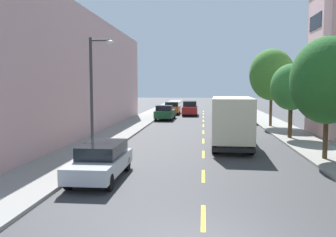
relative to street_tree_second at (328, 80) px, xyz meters
The scene contains 16 objects.
ground_plane 20.70m from the street_tree_second, 108.42° to the left, with size 160.00×160.00×0.00m, color #38383A.
sidewalk_left 22.28m from the street_tree_second, 128.10° to the left, with size 3.20×120.00×0.14m, color gray.
sidewalk_right 17.73m from the street_tree_second, 87.67° to the left, with size 3.20×120.00×0.14m, color gray.
lane_centerline_dashes 15.72m from the street_tree_second, 115.01° to the left, with size 0.14×47.20×0.01m.
apartment_block_opposite 22.12m from the street_tree_second, 155.36° to the left, with size 10.00×36.00×9.68m, color #CC9E9E.
street_tree_second is the anchor object (origin of this frame).
street_tree_third 7.69m from the street_tree_second, 90.00° to the left, with size 2.99×2.99×5.45m.
street_tree_farthest 15.38m from the street_tree_second, 90.00° to the left, with size 4.16×4.16×7.32m.
street_lamp 12.35m from the street_tree_second, behind, with size 1.35×0.28×6.42m.
delivery_box_truck 6.42m from the street_tree_second, 140.71° to the left, with size 2.67×7.52×3.25m.
parked_wagon_silver 12.23m from the street_tree_second, 156.56° to the right, with size 1.83×4.71×1.50m.
parked_wagon_sky 20.03m from the street_tree_second, 95.81° to the left, with size 1.88×4.72×1.50m.
parked_pickup_orange 32.47m from the street_tree_second, 109.45° to the left, with size 2.04×5.31×1.73m.
parked_pickup_forest 24.81m from the street_tree_second, 116.24° to the left, with size 2.11×5.34×1.73m.
parked_sedan_burgundy 26.24m from the street_tree_second, 94.47° to the left, with size 1.93×4.55×1.43m.
moving_red_sedan 29.69m from the street_tree_second, 106.14° to the left, with size 1.95×4.80×1.93m.
Camera 1 is at (-0.03, -8.48, 3.98)m, focal length 37.96 mm.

